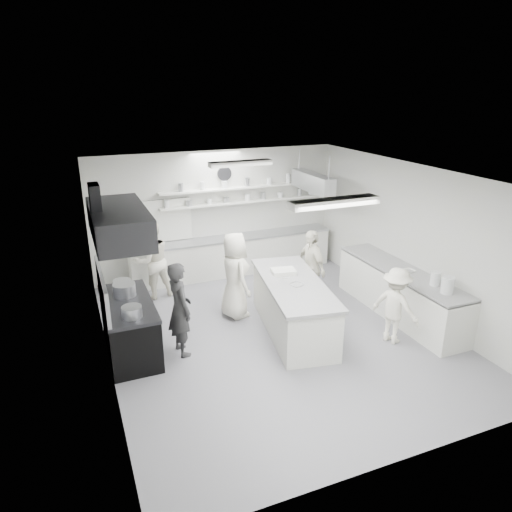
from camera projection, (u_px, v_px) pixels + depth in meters
name	position (u px, v px, depth m)	size (l,w,h in m)	color
floor	(275.00, 334.00, 8.90)	(6.00, 7.00, 0.02)	gray
ceiling	(278.00, 175.00, 7.86)	(6.00, 7.00, 0.02)	white
wall_back	(217.00, 213.00, 11.43)	(6.00, 0.04, 3.00)	silver
wall_front	(405.00, 359.00, 5.34)	(6.00, 0.04, 3.00)	silver
wall_left	(101.00, 285.00, 7.32)	(0.04, 7.00, 3.00)	silver
wall_right	(413.00, 240.00, 9.45)	(0.04, 7.00, 3.00)	silver
stove	(130.00, 328.00, 8.16)	(0.80, 1.80, 0.90)	black
exhaust_hood	(119.00, 223.00, 7.51)	(0.85, 2.00, 0.50)	#242427
back_counter	(233.00, 255.00, 11.63)	(5.00, 0.60, 0.92)	silver
shelf_lower	(245.00, 201.00, 11.48)	(4.20, 0.26, 0.04)	silver
shelf_upper	(245.00, 187.00, 11.36)	(4.20, 0.26, 0.04)	silver
pass_through_window	(164.00, 221.00, 10.96)	(1.30, 0.04, 1.00)	black
wall_clock	(224.00, 173.00, 11.14)	(0.32, 0.32, 0.05)	white
right_counter	(399.00, 293.00, 9.50)	(0.74, 3.30, 0.94)	silver
pot_rack	(313.00, 182.00, 10.91)	(0.30, 1.60, 0.40)	#ADAFB5
light_fixture_front	(334.00, 202.00, 6.32)	(1.30, 0.25, 0.10)	silver
light_fixture_rear	(240.00, 163.00, 9.45)	(1.30, 0.25, 0.10)	silver
prep_island	(293.00, 308.00, 8.86)	(0.96, 2.59, 0.95)	silver
stove_pot	(124.00, 291.00, 8.19)	(0.39, 0.39, 0.27)	#ADAFB5
cook_stove	(180.00, 309.00, 8.00)	(0.61, 0.40, 1.68)	#2F2F30
cook_back	(152.00, 260.00, 10.17)	(0.83, 0.65, 1.71)	white
cook_island_left	(235.00, 275.00, 9.32)	(0.86, 0.56, 1.75)	white
cook_island_right	(311.00, 267.00, 9.92)	(0.95, 0.40, 1.62)	white
cook_right	(395.00, 306.00, 8.41)	(0.92, 0.53, 1.42)	white
bowl_island_a	(297.00, 286.00, 8.58)	(0.23, 0.23, 0.06)	#ADAFB5
bowl_island_b	(284.00, 278.00, 8.92)	(0.19, 0.19, 0.06)	silver
bowl_right	(409.00, 271.00, 9.27)	(0.23, 0.23, 0.06)	silver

